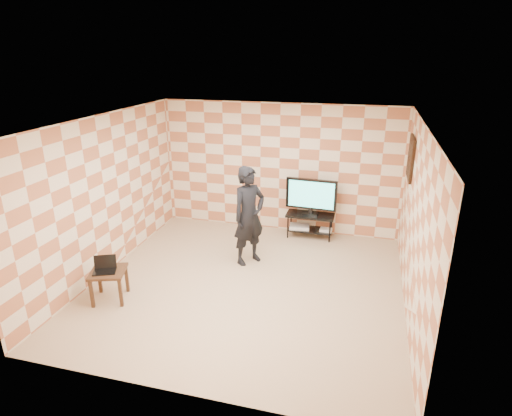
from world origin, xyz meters
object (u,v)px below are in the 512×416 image
Objects in this scene: tv at (311,195)px; person at (249,216)px; tv_stand at (310,220)px; side_table at (108,276)px.

tv is 1.67m from person.
tv is (0.00, -0.00, 0.55)m from tv_stand.
tv_stand is 1.50× the size of side_table.
tv reaches higher than tv_stand.
tv_stand is at bearing 50.03° from side_table.
tv is 0.57× the size of person.
side_table is 2.55m from person.
side_table is (-2.67, -3.18, -0.50)m from tv.
person reaches higher than tv.
side_table is at bearing 172.69° from person.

